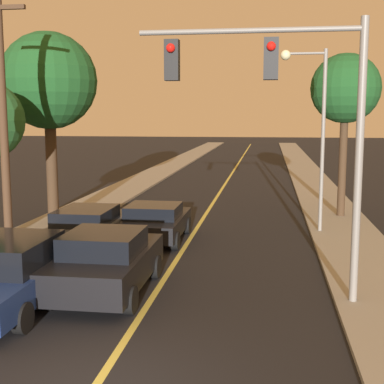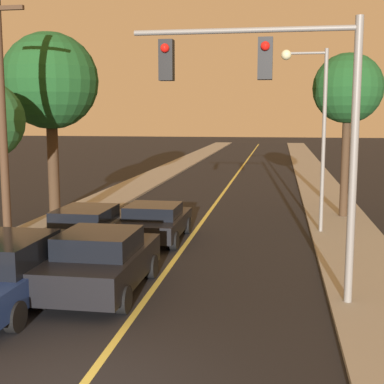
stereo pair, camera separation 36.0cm
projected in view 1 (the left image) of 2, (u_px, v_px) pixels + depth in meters
road_surface at (235, 169)px, 43.36m from camera, size 8.47×80.00×0.01m
sidewalk_left at (169, 167)px, 44.12m from camera, size 2.50×80.00×0.12m
sidewalk_right at (304, 169)px, 42.58m from camera, size 2.50×80.00×0.12m
car_near_lane_front at (106, 262)px, 12.93m from camera, size 2.08×4.22×1.55m
car_near_lane_second at (154, 222)px, 18.41m from camera, size 2.10×3.92×1.28m
car_outer_lane_front at (13, 271)px, 12.14m from camera, size 2.12×5.11×1.57m
car_outer_lane_second at (88, 228)px, 17.19m from camera, size 1.99×4.77×1.37m
traffic_signal_mast at (287, 101)px, 11.75m from camera, size 4.98×0.42×6.26m
streetlamp_right at (312, 115)px, 19.02m from camera, size 1.64×0.36×6.49m
utility_pole_left at (3, 121)px, 15.19m from camera, size 1.60×0.24×7.73m
tree_left_far at (49, 82)px, 20.09m from camera, size 3.63×3.63×7.29m
tree_right_near at (346, 90)px, 21.78m from camera, size 2.84×2.84×6.69m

